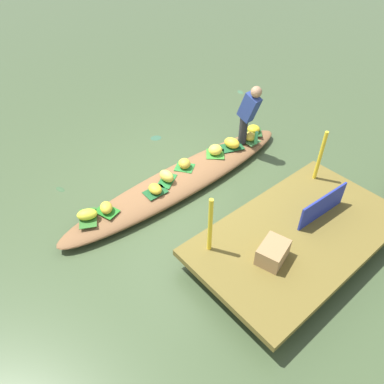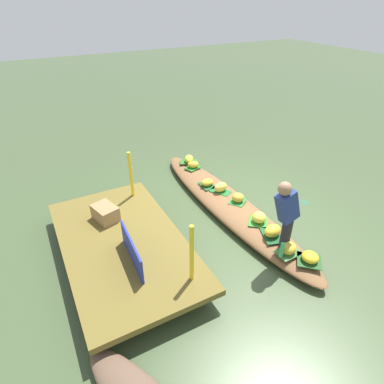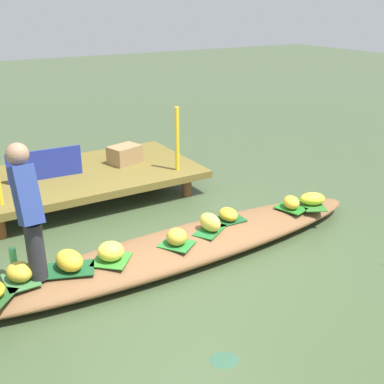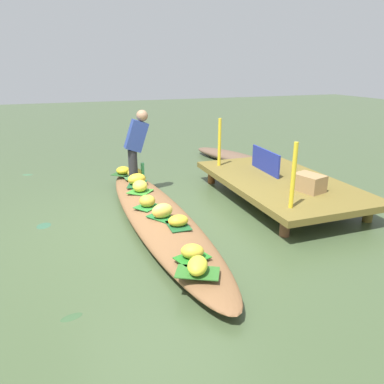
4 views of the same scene
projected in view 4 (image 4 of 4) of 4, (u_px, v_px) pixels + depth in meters
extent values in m
plane|color=#3F5131|center=(158.00, 225.00, 5.42)|extent=(40.00, 40.00, 0.00)
cube|color=brown|center=(280.00, 182.00, 6.35)|extent=(3.20, 1.80, 0.10)
cylinder|color=brown|center=(211.00, 176.00, 7.31)|extent=(0.14, 0.14, 0.26)
cylinder|color=brown|center=(285.00, 227.00, 5.03)|extent=(0.14, 0.14, 0.26)
cylinder|color=brown|center=(275.00, 170.00, 7.78)|extent=(0.14, 0.14, 0.26)
cylinder|color=brown|center=(368.00, 213.00, 5.50)|extent=(0.14, 0.14, 0.26)
ellipsoid|color=brown|center=(158.00, 217.00, 5.39)|extent=(4.88, 0.95, 0.25)
ellipsoid|color=brown|center=(234.00, 157.00, 8.89)|extent=(2.57, 1.36, 0.23)
cube|color=#195128|center=(137.00, 184.00, 6.44)|extent=(0.52, 0.43, 0.01)
ellipsoid|color=yellow|center=(137.00, 179.00, 6.41)|extent=(0.29, 0.36, 0.19)
cube|color=#206A2C|center=(162.00, 217.00, 5.03)|extent=(0.47, 0.41, 0.01)
ellipsoid|color=#F9D651|center=(162.00, 211.00, 5.00)|extent=(0.21, 0.31, 0.20)
cube|color=#297B2F|center=(147.00, 207.00, 5.42)|extent=(0.42, 0.43, 0.01)
ellipsoid|color=gold|center=(147.00, 201.00, 5.40)|extent=(0.28, 0.29, 0.18)
cube|color=#227521|center=(192.00, 258.00, 3.99)|extent=(0.34, 0.41, 0.01)
ellipsoid|color=gold|center=(192.00, 251.00, 3.96)|extent=(0.27, 0.30, 0.16)
cube|color=#3E773E|center=(135.00, 177.00, 6.85)|extent=(0.29, 0.38, 0.01)
ellipsoid|color=gold|center=(134.00, 173.00, 6.82)|extent=(0.30, 0.33, 0.17)
cube|color=#36862C|center=(140.00, 191.00, 6.07)|extent=(0.47, 0.47, 0.01)
ellipsoid|color=#F9E348|center=(140.00, 186.00, 6.04)|extent=(0.34, 0.33, 0.19)
cube|color=#265425|center=(123.00, 174.00, 7.05)|extent=(0.49, 0.49, 0.01)
ellipsoid|color=yellow|center=(123.00, 170.00, 7.03)|extent=(0.33, 0.32, 0.14)
cube|color=#1B5327|center=(178.00, 226.00, 4.78)|extent=(0.38, 0.27, 0.01)
ellipsoid|color=gold|center=(178.00, 220.00, 4.76)|extent=(0.21, 0.27, 0.14)
cube|color=#2D6825|center=(198.00, 272.00, 3.70)|extent=(0.43, 0.50, 0.01)
ellipsoid|color=yellow|center=(198.00, 266.00, 3.67)|extent=(0.37, 0.32, 0.16)
cylinder|color=#28282D|center=(133.00, 165.00, 6.61)|extent=(0.16, 0.16, 0.55)
cube|color=navy|center=(136.00, 136.00, 6.47)|extent=(0.19, 0.44, 0.58)
sphere|color=#9E7556|center=(142.00, 116.00, 6.40)|extent=(0.20, 0.20, 0.20)
cylinder|color=#47B76A|center=(143.00, 170.00, 6.87)|extent=(0.07, 0.07, 0.26)
cube|color=navy|center=(265.00, 161.00, 6.71)|extent=(0.99, 0.08, 0.41)
cylinder|color=yellow|center=(219.00, 142.00, 7.06)|extent=(0.06, 0.06, 0.90)
cylinder|color=yellow|center=(293.00, 176.00, 4.92)|extent=(0.06, 0.06, 0.90)
cube|color=#9B784C|center=(309.00, 183.00, 5.70)|extent=(0.51, 0.43, 0.26)
ellipsoid|color=#30573E|center=(44.00, 226.00, 5.38)|extent=(0.29, 0.27, 0.01)
ellipsoid|color=#3A6240|center=(27.00, 175.00, 7.89)|extent=(0.21, 0.26, 0.01)
ellipsoid|color=#32502E|center=(71.00, 317.00, 3.43)|extent=(0.15, 0.22, 0.01)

